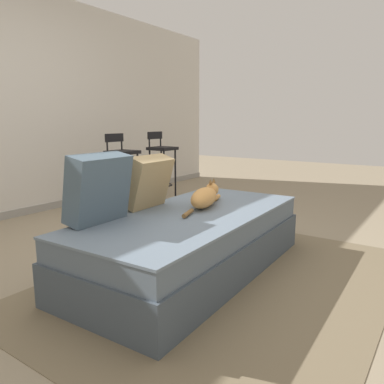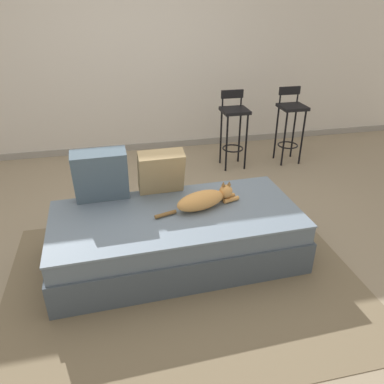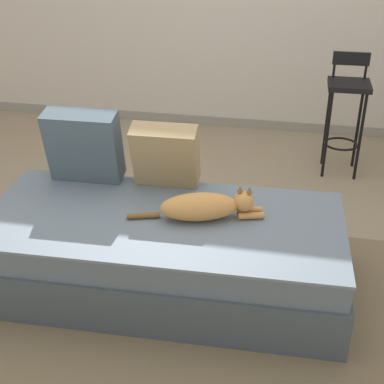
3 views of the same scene
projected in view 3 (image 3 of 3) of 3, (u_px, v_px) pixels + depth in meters
name	position (u px, v px, depth m)	size (l,w,h in m)	color
ground_plane	(178.00, 245.00, 3.46)	(16.00, 16.00, 0.00)	gray
wall_baseboard_trim	(227.00, 122.00, 5.34)	(8.00, 0.02, 0.09)	gray
area_rug	(150.00, 316.00, 2.86)	(2.70, 2.03, 0.01)	#75664C
couch	(162.00, 251.00, 3.01)	(2.03, 0.99, 0.45)	#44505B
throw_pillow_corner	(84.00, 146.00, 3.20)	(0.44, 0.25, 0.46)	#4C6070
throw_pillow_middle	(166.00, 155.00, 3.14)	(0.39, 0.26, 0.41)	tan
cat	(205.00, 206.00, 2.86)	(0.74, 0.29, 0.19)	tan
bar_stool_near_window	(347.00, 101.00, 4.18)	(0.32, 0.32, 0.95)	black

